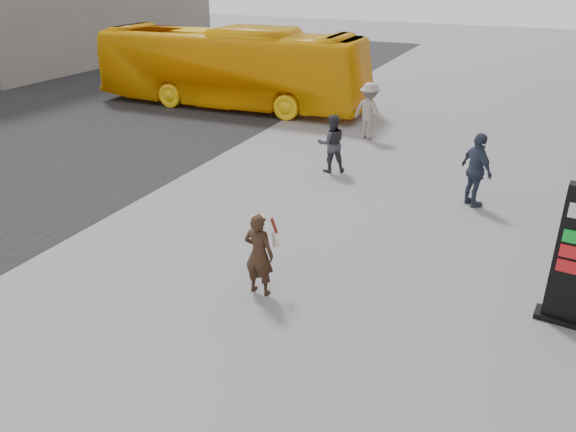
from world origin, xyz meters
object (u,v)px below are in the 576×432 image
at_px(pedestrian_a, 332,143).
at_px(pedestrian_b, 369,111).
at_px(bus, 230,67).
at_px(info_pylon, 574,257).
at_px(pedestrian_c, 476,170).
at_px(woman, 259,253).

distance_m(pedestrian_a, pedestrian_b, 3.57).
bearing_deg(bus, info_pylon, -132.34).
bearing_deg(info_pylon, pedestrian_c, 121.25).
distance_m(woman, pedestrian_a, 6.63).
xyz_separation_m(bus, pedestrian_a, (6.52, -5.66, -0.75)).
distance_m(info_pylon, pedestrian_b, 10.69).
height_order(bus, pedestrian_c, bus).
bearing_deg(pedestrian_b, pedestrian_c, 152.88).
relative_size(bus, pedestrian_c, 6.17).
xyz_separation_m(info_pylon, pedestrian_a, (-6.06, 5.21, -0.38)).
xyz_separation_m(pedestrian_a, pedestrian_c, (4.01, -0.85, 0.09)).
xyz_separation_m(info_pylon, bus, (-12.58, 10.87, 0.37)).
bearing_deg(pedestrian_a, pedestrian_b, -121.88).
relative_size(woman, bus, 0.14).
bearing_deg(pedestrian_b, pedestrian_a, 110.89).
bearing_deg(woman, pedestrian_c, -114.98).
relative_size(info_pylon, pedestrian_c, 1.32).
relative_size(bus, pedestrian_a, 6.88).
bearing_deg(woman, info_pylon, -163.01).
distance_m(pedestrian_b, pedestrian_c, 5.99).
relative_size(woman, pedestrian_c, 0.85).
distance_m(info_pylon, woman, 5.13).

